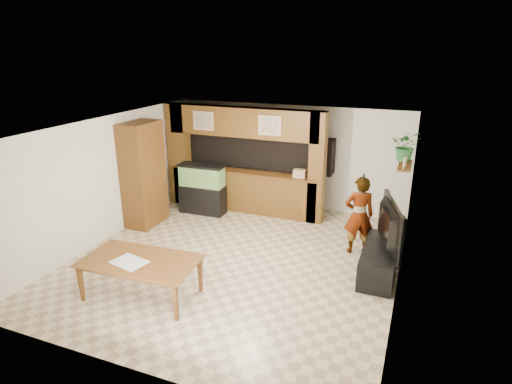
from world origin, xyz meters
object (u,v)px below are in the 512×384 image
at_px(dining_table, 141,279).
at_px(person, 359,215).
at_px(aquarium, 202,189).
at_px(pantry_cabinet, 143,174).
at_px(television, 383,225).

bearing_deg(dining_table, person, 40.64).
bearing_deg(aquarium, person, -12.70).
bearing_deg(pantry_cabinet, aquarium, 49.62).
bearing_deg(dining_table, aquarium, 99.38).
relative_size(aquarium, person, 0.78).
distance_m(pantry_cabinet, aquarium, 1.52).
height_order(pantry_cabinet, television, pantry_cabinet).
relative_size(aquarium, dining_table, 0.65).
distance_m(aquarium, television, 4.70).
height_order(pantry_cabinet, person, pantry_cabinet).
distance_m(aquarium, person, 4.00).
xyz_separation_m(aquarium, dining_table, (0.87, -3.75, -0.27)).
distance_m(television, person, 0.91).
distance_m(aquarium, dining_table, 3.86).
bearing_deg(aquarium, pantry_cabinet, -131.98).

